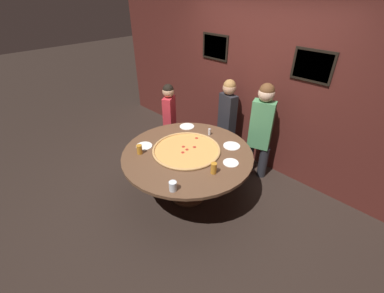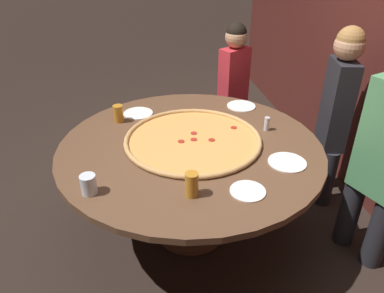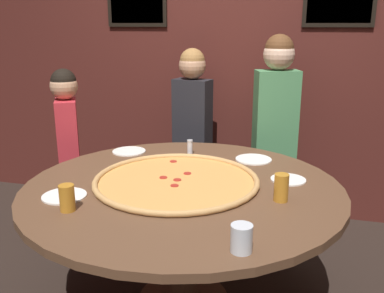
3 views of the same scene
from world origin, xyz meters
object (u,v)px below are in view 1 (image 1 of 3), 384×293
Objects in this scene: condiment_shaker at (209,132)px; giant_pizza at (186,150)px; diner_side_right at (170,116)px; diner_side_left at (261,127)px; dining_table at (188,160)px; diner_far_right at (227,116)px; drink_cup_far_right at (214,168)px; white_plate_left_side at (231,163)px; white_plate_far_back at (144,146)px; white_plate_near_front at (187,126)px; drink_cup_far_left at (139,149)px; white_plate_right_side at (232,146)px; drink_cup_centre_back at (173,186)px.

giant_pizza is at bearing -82.77° from condiment_shaker.
diner_side_left is at bearing -98.85° from diner_side_right.
dining_table is 1.18m from diner_side_right.
dining_table is at bearing -78.74° from condiment_shaker.
diner_far_right is (-0.65, 0.04, -0.06)m from diner_side_left.
diner_side_left is 1.18× the size of diner_side_right.
diner_side_left reaches higher than diner_side_right.
drink_cup_far_right is 0.71× the size of white_plate_left_side.
white_plate_far_back is 0.81m from white_plate_near_front.
drink_cup_far_left reaches higher than white_plate_far_back.
white_plate_far_back is 1.49m from diner_far_right.
drink_cup_far_left is 0.19m from white_plate_far_back.
drink_cup_far_left is at bearing 42.12° from diner_side_left.
diner_side_right reaches higher than white_plate_right_side.
giant_pizza is 8.27× the size of drink_cup_centre_back.
drink_cup_centre_back reaches higher than white_plate_near_front.
drink_cup_centre_back is (0.83, -0.16, -0.01)m from drink_cup_far_left.
drink_cup_far_right is at bearing -45.21° from condiment_shaker.
diner_far_right is at bearing 132.75° from white_plate_right_side.
diner_side_left reaches higher than white_plate_near_front.
drink_cup_centre_back is 1.13× the size of condiment_shaker.
diner_far_right reaches higher than white_plate_far_back.
dining_table is 1.89× the size of giant_pizza.
white_plate_near_front is (-1.05, 0.58, -0.06)m from drink_cup_far_right.
diner_far_right is at bearing 103.39° from condiment_shaker.
diner_side_right reaches higher than white_plate_far_back.
white_plate_right_side is (0.36, 0.51, -0.01)m from giant_pizza.
giant_pizza is 0.71× the size of diner_side_right.
dining_table is 13.65× the size of drink_cup_far_left.
dining_table is 0.65m from drink_cup_far_left.
condiment_shaker is (-0.43, 0.02, 0.05)m from white_plate_right_side.
drink_cup_far_right reaches higher than condiment_shaker.
white_plate_right_side reaches higher than dining_table.
giant_pizza reaches higher than white_plate_right_side.
dining_table is at bearing 171.00° from drink_cup_far_right.
diner_side_right is at bearing 157.01° from drink_cup_far_right.
diner_side_left is (-0.01, 1.72, 0.06)m from drink_cup_centre_back.
dining_table is at bearing 123.70° from drink_cup_centre_back.
drink_cup_far_right reaches higher than white_plate_left_side.
dining_table is at bearing 50.06° from diner_side_left.
dining_table is at bearing -43.60° from white_plate_near_front.
drink_cup_centre_back reaches higher than white_plate_right_side.
drink_cup_far_right is (0.57, -0.11, 0.06)m from giant_pizza.
white_plate_near_front is at bearing 135.34° from giant_pizza.
diner_side_left is at bearing 70.03° from dining_table.
dining_table is at bearing 30.36° from white_plate_far_back.
giant_pizza is at bearing -161.81° from white_plate_left_side.
white_plate_near_front is at bearing -127.92° from diner_side_right.
giant_pizza reaches higher than white_plate_near_front.
drink_cup_centre_back is 0.08× the size of diner_far_right.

